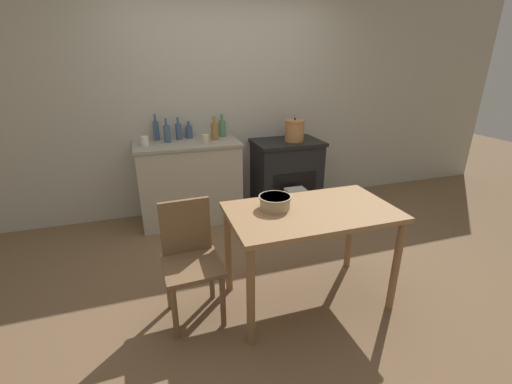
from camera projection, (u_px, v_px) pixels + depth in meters
ground_plane at (270, 269)px, 3.12m from camera, size 14.00×14.00×0.00m
wall_back at (225, 105)px, 4.06m from camera, size 8.00×0.07×2.55m
counter_cabinet at (190, 182)px, 3.93m from camera, size 1.14×0.59×0.93m
stove at (286, 174)px, 4.29m from camera, size 0.81×0.59×0.86m
work_table at (311, 223)px, 2.50m from camera, size 1.21×0.69×0.78m
chair at (190, 257)px, 2.44m from camera, size 0.42×0.42×0.87m
flour_sack at (295, 205)px, 3.97m from camera, size 0.23×0.16×0.40m
stock_pot at (294, 131)px, 4.06m from camera, size 0.24×0.24×0.28m
mixing_bowl_large at (275, 202)px, 2.46m from camera, size 0.24×0.24×0.09m
bottle_far_left at (189, 132)px, 3.94m from camera, size 0.08×0.08×0.19m
bottle_left at (179, 131)px, 3.85m from camera, size 0.07×0.07×0.25m
bottle_mid_left at (156, 130)px, 3.81m from camera, size 0.06×0.06×0.29m
bottle_center_left at (222, 128)px, 4.01m from camera, size 0.08×0.08×0.26m
bottle_center at (167, 133)px, 3.72m from camera, size 0.07×0.07×0.26m
bottle_center_right at (214, 131)px, 3.84m from camera, size 0.08×0.08×0.26m
cup_mid_right at (205, 139)px, 3.70m from camera, size 0.08×0.08×0.10m
cup_right at (145, 141)px, 3.59m from camera, size 0.08×0.08×0.10m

